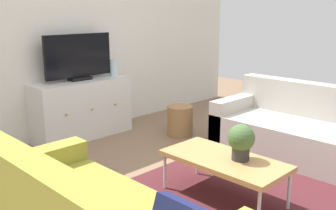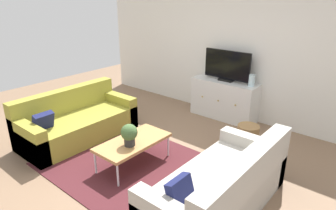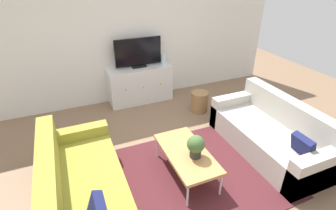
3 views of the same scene
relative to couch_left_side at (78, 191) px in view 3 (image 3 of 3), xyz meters
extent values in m
plane|color=#84664C|center=(1.44, 0.10, -0.27)|extent=(10.00, 10.00, 0.00)
cube|color=silver|center=(1.44, 2.65, 1.08)|extent=(6.40, 0.12, 2.70)
cube|color=#4C1E23|center=(1.44, -0.05, -0.26)|extent=(2.50, 1.90, 0.01)
cube|color=olive|center=(0.09, 0.00, -0.07)|extent=(0.88, 1.91, 0.41)
cube|color=olive|center=(-0.25, 0.00, 0.13)|extent=(0.20, 1.91, 0.80)
cube|color=olive|center=(0.09, 0.87, 0.01)|extent=(0.88, 0.18, 0.57)
cube|color=#B2ADA3|center=(2.79, 0.00, -0.07)|extent=(0.88, 1.91, 0.41)
cube|color=#B2ADA3|center=(3.13, 0.00, 0.13)|extent=(0.20, 1.91, 0.80)
cube|color=#B2ADA3|center=(2.79, 0.87, 0.01)|extent=(0.88, 0.18, 0.57)
cube|color=#B2ADA3|center=(2.79, -0.86, 0.01)|extent=(0.88, 0.18, 0.57)
cube|color=#191E4C|center=(2.74, -0.62, 0.26)|extent=(0.18, 0.30, 0.32)
cube|color=#B7844C|center=(1.40, 0.01, 0.09)|extent=(0.54, 1.08, 0.04)
cylinder|color=silver|center=(1.17, -0.48, -0.10)|extent=(0.03, 0.03, 0.34)
cylinder|color=silver|center=(1.63, -0.48, -0.10)|extent=(0.03, 0.03, 0.34)
cylinder|color=silver|center=(1.17, 0.51, -0.10)|extent=(0.03, 0.03, 0.34)
cylinder|color=silver|center=(1.63, 0.51, -0.10)|extent=(0.03, 0.03, 0.34)
cylinder|color=#2D2D2D|center=(1.46, -0.10, 0.17)|extent=(0.15, 0.15, 0.11)
sphere|color=#426033|center=(1.46, -0.10, 0.31)|extent=(0.23, 0.23, 0.23)
cube|color=silver|center=(1.50, 2.37, 0.11)|extent=(1.29, 0.44, 0.75)
sphere|color=#B79338|center=(1.14, 2.14, 0.14)|extent=(0.03, 0.03, 0.03)
sphere|color=#B79338|center=(1.50, 2.14, 0.14)|extent=(0.03, 0.03, 0.03)
sphere|color=#B79338|center=(1.86, 2.14, 0.14)|extent=(0.03, 0.03, 0.03)
cube|color=black|center=(1.50, 2.39, 0.50)|extent=(0.28, 0.16, 0.04)
cube|color=black|center=(1.50, 2.39, 0.79)|extent=(0.94, 0.04, 0.54)
cylinder|color=silver|center=(2.03, 2.37, 0.59)|extent=(0.11, 0.11, 0.22)
cylinder|color=#9E7547|center=(2.44, 1.51, -0.07)|extent=(0.34, 0.34, 0.40)
camera|label=1|loc=(-1.16, -1.86, 1.36)|focal=41.54mm
camera|label=2|loc=(4.19, -2.54, 2.10)|focal=31.95mm
camera|label=3|loc=(0.13, -2.37, 2.31)|focal=27.57mm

